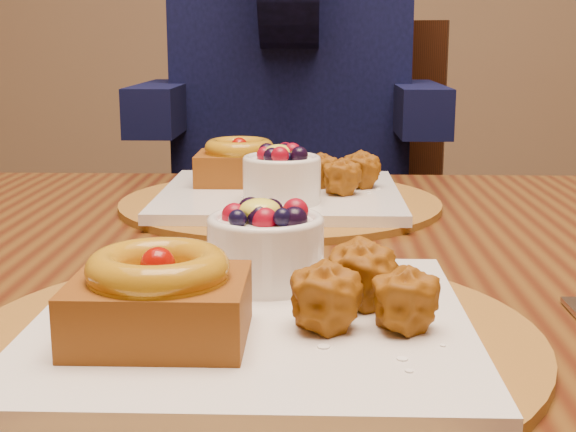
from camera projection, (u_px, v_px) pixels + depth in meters
The scene contains 5 objects.
dining_table at pixel (271, 334), 0.76m from camera, with size 1.60×0.90×0.76m.
place_setting_near at pixel (249, 309), 0.53m from camera, with size 0.38×0.38×0.08m.
place_setting_far at pixel (278, 188), 0.95m from camera, with size 0.38×0.38×0.08m.
chair_far at pixel (322, 231), 1.71m from camera, with size 0.58×0.58×0.99m.
diner at pixel (291, 32), 1.55m from camera, with size 0.55×0.52×0.90m.
Camera 1 is at (-0.06, -0.74, 0.95)m, focal length 50.00 mm.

